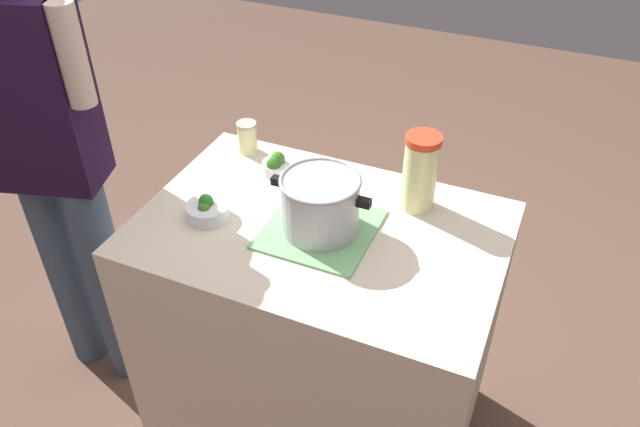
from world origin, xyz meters
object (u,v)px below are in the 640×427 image
Objects in this scene: person_cook at (52,167)px; lemonade_pitcher at (420,172)px; broccoli_bowl_front at (277,166)px; broccoli_bowl_center at (207,210)px; mason_jar at (247,137)px; cooking_pot at (320,203)px.

lemonade_pitcher is at bearing -165.65° from person_cook.
lemonade_pitcher is 2.46× the size of broccoli_bowl_front.
person_cook reaches higher than broccoli_bowl_center.
cooking_pot is at bearing 143.32° from mason_jar.
person_cook is (1.15, 0.30, -0.11)m from lemonade_pitcher.
broccoli_bowl_center is at bearing 73.47° from broccoli_bowl_front.
broccoli_bowl_front is at bearing 150.90° from mason_jar.
cooking_pot is 2.98× the size of broccoli_bowl_front.
lemonade_pitcher is 2.22× the size of mason_jar.
cooking_pot is 0.33m from broccoli_bowl_front.
lemonade_pitcher is at bearing 173.40° from mason_jar.
broccoli_bowl_center is at bearing 28.69° from lemonade_pitcher.
broccoli_bowl_front is at bearing -106.53° from broccoli_bowl_center.
broccoli_bowl_center is 0.07× the size of person_cook.
person_cook is at bearing 34.72° from mason_jar.
broccoli_bowl_front is 0.79× the size of broccoli_bowl_center.
person_cook reaches higher than broccoli_bowl_front.
broccoli_bowl_center is at bearing 100.35° from mason_jar.
broccoli_bowl_front is 0.74m from person_cook.
mason_jar reaches higher than broccoli_bowl_front.
mason_jar is 0.65m from person_cook.
person_cook reaches higher than mason_jar.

